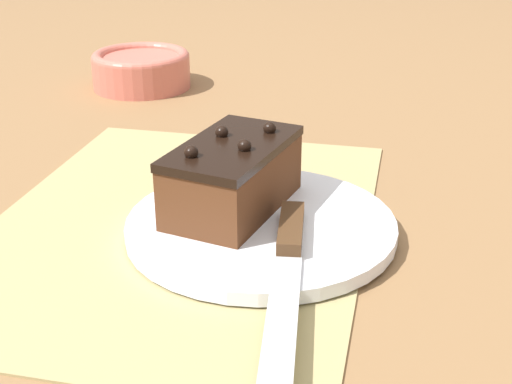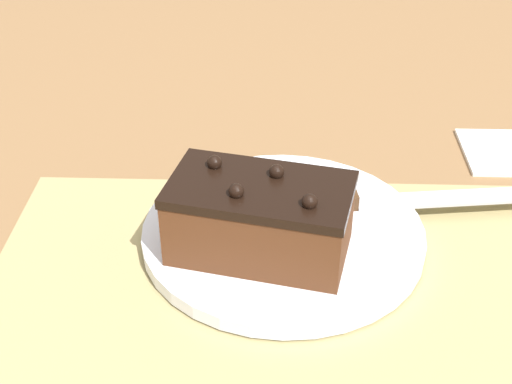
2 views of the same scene
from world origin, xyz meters
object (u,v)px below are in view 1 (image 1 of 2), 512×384
Objects in this scene: chocolate_cake at (233,176)px; serving_knife at (288,256)px; small_bowl at (141,68)px; cake_plate at (261,226)px.

serving_knife is at bearing 37.90° from chocolate_cake.
serving_knife is 0.58m from small_bowl.
chocolate_cake is 1.08× the size of small_bowl.
small_bowl is at bearing -64.87° from serving_knife.
serving_knife is (0.07, 0.04, 0.01)m from cake_plate.
cake_plate is 0.95× the size of serving_knife.
cake_plate is at bearing 32.85° from small_bowl.
small_bowl reaches higher than serving_knife.
chocolate_cake is (-0.02, -0.03, 0.04)m from cake_plate.
cake_plate is 1.54× the size of chocolate_cake.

